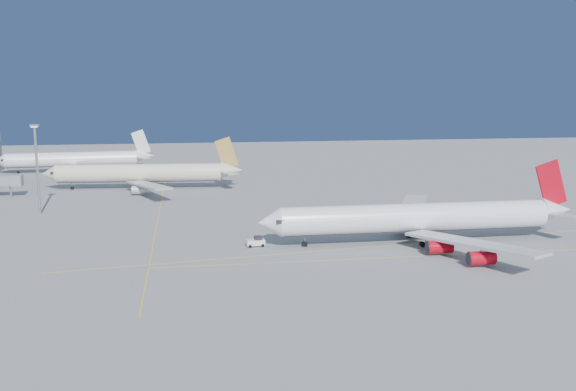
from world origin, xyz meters
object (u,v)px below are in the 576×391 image
at_px(airliner_etihad, 144,173).
at_px(airliner_third, 76,159).
at_px(light_mast, 37,162).
at_px(pushback_tug, 256,242).
at_px(airliner_virgin, 422,218).

distance_m(airliner_etihad, airliner_third, 55.61).
bearing_deg(light_mast, airliner_third, 92.69).
relative_size(airliner_etihad, light_mast, 2.75).
bearing_deg(pushback_tug, airliner_virgin, -8.58).
xyz_separation_m(airliner_etihad, light_mast, (-25.11, -38.94, 8.92)).
bearing_deg(airliner_third, light_mast, -92.00).
distance_m(airliner_virgin, airliner_third, 161.89).
bearing_deg(airliner_etihad, airliner_third, 126.13).
distance_m(airliner_virgin, pushback_tug, 36.72).
height_order(airliner_virgin, airliner_third, airliner_virgin).
xyz_separation_m(airliner_virgin, airliner_etihad, (-64.72, 84.54, -0.13)).
bearing_deg(airliner_third, airliner_virgin, -59.25).
bearing_deg(pushback_tug, light_mast, 134.99).
distance_m(airliner_third, light_mast, 86.86).
bearing_deg(airliner_virgin, light_mast, 152.96).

